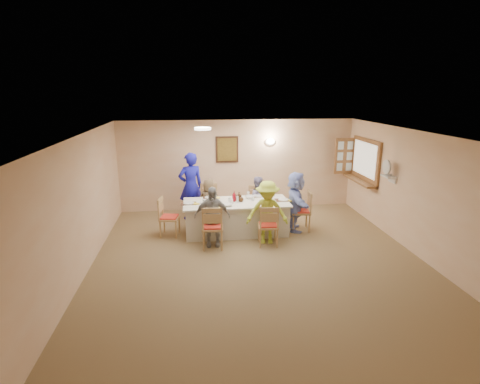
{
  "coord_description": "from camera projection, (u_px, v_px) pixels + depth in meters",
  "views": [
    {
      "loc": [
        -1.21,
        -6.68,
        3.29
      ],
      "look_at": [
        -0.2,
        1.4,
        1.05
      ],
      "focal_mm": 28.0,
      "sensor_mm": 36.0,
      "label": 1
    }
  ],
  "objects": [
    {
      "name": "diner_back_left",
      "position": [
        209.0,
        202.0,
        9.32
      ],
      "size": [
        0.61,
        0.43,
        1.17
      ],
      "primitive_type": "imported",
      "rotation": [
        0.0,
        0.0,
        3.09
      ],
      "color": "brown",
      "rests_on": "ground"
    },
    {
      "name": "caregiver",
      "position": [
        191.0,
        186.0,
        9.64
      ],
      "size": [
        0.88,
        0.79,
        1.76
      ],
      "primitive_type": "imported",
      "rotation": [
        0.0,
        0.0,
        3.45
      ],
      "color": "#1A1AB2",
      "rests_on": "ground"
    },
    {
      "name": "chair_left_end",
      "position": [
        169.0,
        217.0,
        8.59
      ],
      "size": [
        0.51,
        0.51,
        0.91
      ],
      "primitive_type": null,
      "rotation": [
        0.0,
        0.0,
        1.39
      ],
      "color": "tan",
      "rests_on": "ground"
    },
    {
      "name": "teacup_a",
      "position": [
        204.0,
        205.0,
        8.32
      ],
      "size": [
        0.22,
        0.22,
        0.1
      ],
      "primitive_type": "imported",
      "rotation": [
        0.0,
        0.0,
        -0.43
      ],
      "color": "white",
      "rests_on": "dining_table"
    },
    {
      "name": "serving_hatch",
      "position": [
        366.0,
        161.0,
        9.69
      ],
      "size": [
        0.06,
        1.5,
        1.15
      ],
      "primitive_type": "cube",
      "color": "#9A6238",
      "rests_on": "room_walls"
    },
    {
      "name": "plate_br",
      "position": [
        259.0,
        196.0,
        9.17
      ],
      "size": [
        0.26,
        0.26,
        0.02
      ],
      "primitive_type": "cylinder",
      "color": "white",
      "rests_on": "dining_table"
    },
    {
      "name": "diner_right_end",
      "position": [
        296.0,
        201.0,
        8.88
      ],
      "size": [
        1.43,
        0.74,
        1.44
      ],
      "primitive_type": "imported",
      "rotation": [
        0.0,
        0.0,
        1.45
      ],
      "color": "#9FB2FF",
      "rests_on": "ground"
    },
    {
      "name": "desk_fan",
      "position": [
        388.0,
        170.0,
        8.37
      ],
      "size": [
        0.3,
        0.3,
        0.28
      ],
      "primitive_type": null,
      "color": "#A5A5A8",
      "rests_on": "fan_shelf"
    },
    {
      "name": "shutter_door",
      "position": [
        344.0,
        156.0,
        10.38
      ],
      "size": [
        0.55,
        0.04,
        1.0
      ],
      "primitive_type": "cube",
      "color": "#9A6238",
      "rests_on": "room_walls"
    },
    {
      "name": "placemat_re",
      "position": [
        283.0,
        200.0,
        8.83
      ],
      "size": [
        0.38,
        0.28,
        0.01
      ],
      "primitive_type": "cube",
      "color": "#472B19",
      "rests_on": "dining_table"
    },
    {
      "name": "condiment_malt",
      "position": [
        241.0,
        198.0,
        8.7
      ],
      "size": [
        0.13,
        0.13,
        0.16
      ],
      "primitive_type": "imported",
      "rotation": [
        0.0,
        0.0,
        0.02
      ],
      "color": "#3D2310",
      "rests_on": "dining_table"
    },
    {
      "name": "wall_picture",
      "position": [
        227.0,
        149.0,
        10.23
      ],
      "size": [
        0.62,
        0.05,
        0.72
      ],
      "color": "#402316",
      "rests_on": "room_walls"
    },
    {
      "name": "chair_back_right",
      "position": [
        256.0,
        204.0,
        9.62
      ],
      "size": [
        0.49,
        0.49,
        0.89
      ],
      "primitive_type": null,
      "rotation": [
        0.0,
        0.0,
        -0.16
      ],
      "color": "tan",
      "rests_on": "ground"
    },
    {
      "name": "ground",
      "position": [
        259.0,
        261.0,
        7.41
      ],
      "size": [
        7.0,
        7.0,
        0.0
      ],
      "primitive_type": "plane",
      "color": "olive"
    },
    {
      "name": "condiment_brown",
      "position": [
        239.0,
        197.0,
        8.73
      ],
      "size": [
        0.17,
        0.17,
        0.22
      ],
      "primitive_type": "imported",
      "rotation": [
        0.0,
        0.0,
        0.41
      ],
      "color": "#3D2310",
      "rests_on": "dining_table"
    },
    {
      "name": "hatch_sill",
      "position": [
        359.0,
        181.0,
        9.81
      ],
      "size": [
        0.3,
        1.5,
        0.05
      ],
      "primitive_type": "cube",
      "color": "#9A6238",
      "rests_on": "room_walls"
    },
    {
      "name": "diner_back_right",
      "position": [
        257.0,
        199.0,
        9.46
      ],
      "size": [
        0.62,
        0.5,
        1.19
      ],
      "primitive_type": "imported",
      "rotation": [
        0.0,
        0.0,
        3.1
      ],
      "color": "#867FAD",
      "rests_on": "ground"
    },
    {
      "name": "chair_back_left",
      "position": [
        209.0,
        204.0,
        9.46
      ],
      "size": [
        0.49,
        0.49,
        0.98
      ],
      "primitive_type": null,
      "rotation": [
        0.0,
        0.0,
        -0.05
      ],
      "color": "tan",
      "rests_on": "ground"
    },
    {
      "name": "napkin_re",
      "position": [
        291.0,
        200.0,
        8.8
      ],
      "size": [
        0.15,
        0.15,
        0.01
      ],
      "primitive_type": "cube",
      "color": "yellow",
      "rests_on": "dining_table"
    },
    {
      "name": "condiment_ketchup",
      "position": [
        234.0,
        196.0,
        8.71
      ],
      "size": [
        0.13,
        0.13,
        0.24
      ],
      "primitive_type": "imported",
      "rotation": [
        0.0,
        0.0,
        0.19
      ],
      "color": "#A30D1C",
      "rests_on": "dining_table"
    },
    {
      "name": "plate_bl",
      "position": [
        210.0,
        197.0,
        9.02
      ],
      "size": [
        0.24,
        0.24,
        0.01
      ],
      "primitive_type": "cylinder",
      "color": "white",
      "rests_on": "dining_table"
    },
    {
      "name": "teacup_b",
      "position": [
        248.0,
        193.0,
        9.27
      ],
      "size": [
        0.13,
        0.13,
        0.08
      ],
      "primitive_type": "imported",
      "rotation": [
        0.0,
        0.0,
        0.33
      ],
      "color": "white",
      "rests_on": "dining_table"
    },
    {
      "name": "plate_le",
      "position": [
        189.0,
        203.0,
        8.56
      ],
      "size": [
        0.25,
        0.25,
        0.02
      ],
      "primitive_type": "cylinder",
      "color": "white",
      "rests_on": "dining_table"
    },
    {
      "name": "bowl_a",
      "position": [
        228.0,
        205.0,
        8.39
      ],
      "size": [
        0.34,
        0.34,
        0.05
      ],
      "primitive_type": "imported",
      "rotation": [
        0.0,
        0.0,
        0.37
      ],
      "color": "white",
      "rests_on": "dining_table"
    },
    {
      "name": "dining_table",
      "position": [
        236.0,
        217.0,
        8.8
      ],
      "size": [
        2.45,
        1.04,
        0.76
      ],
      "primitive_type": "cube",
      "color": "silver",
      "rests_on": "ground"
    },
    {
      "name": "placemat_fl",
      "position": [
        211.0,
        208.0,
        8.22
      ],
      "size": [
        0.34,
        0.25,
        0.01
      ],
      "primitive_type": "cube",
      "color": "#472B19",
      "rests_on": "dining_table"
    },
    {
      "name": "ceiling_light",
      "position": [
        203.0,
        129.0,
        8.07
      ],
      "size": [
        0.36,
        0.36,
        0.05
      ],
      "primitive_type": "cylinder",
      "color": "white",
      "rests_on": "room_walls"
    },
    {
      "name": "plate_re",
      "position": [
        283.0,
        200.0,
        8.83
      ],
      "size": [
        0.24,
        0.24,
        0.02
      ],
      "primitive_type": "cylinder",
      "color": "white",
      "rests_on": "dining_table"
    },
    {
      "name": "chair_right_end",
      "position": [
        300.0,
        211.0,
        8.96
      ],
      "size": [
        0.51,
        0.51,
        0.96
      ],
      "primitive_type": null,
      "rotation": [
        0.0,
        0.0,
        -1.68
      ],
      "color": "tan",
      "rests_on": "ground"
    },
    {
      "name": "napkin_le",
      "position": [
        197.0,
        204.0,
        8.54
      ],
      "size": [
        0.13,
        0.13,
        0.01
      ],
      "primitive_type": "cube",
      "color": "yellow",
      "rests_on": "dining_table"
    },
    {
      "name": "diner_front_left",
      "position": [
        212.0,
        217.0,
        8.0
      ],
      "size": [
        0.81,
        0.41,
        1.32
      ],
      "primitive_type": "imported",
      "rotation": [
        0.0,
        0.0,
        -0.05
      ],
      "color": "#959595",
      "rests_on": "ground"
    },
    {
      "name": "napkin_fl",
      "position": [
        220.0,
        208.0,
        8.2
      ],
      "size": [
        0.15,
        0.15,
        0.01
      ],
      "primitive_type": "cube",
      "color": "yellow",
      "rests_on": "dining_table"
    },
    {
      "name": "drinking_glass",
      "position": [
        230.0,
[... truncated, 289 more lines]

